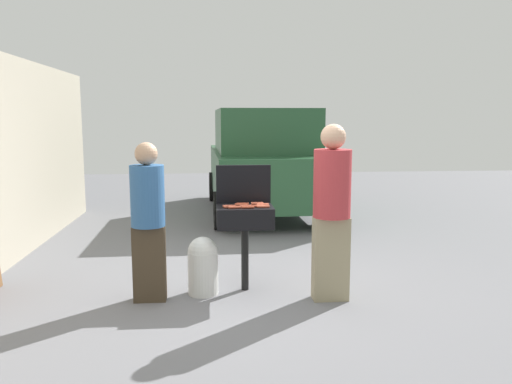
# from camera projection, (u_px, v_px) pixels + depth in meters

# --- Properties ---
(ground_plane) EXTENTS (24.00, 24.00, 0.00)m
(ground_plane) POSITION_uv_depth(u_px,v_px,m) (251.00, 291.00, 5.50)
(ground_plane) COLOR slate
(bbq_grill) EXTENTS (0.60, 0.44, 0.92)m
(bbq_grill) POSITION_uv_depth(u_px,v_px,m) (245.00, 219.00, 5.43)
(bbq_grill) COLOR black
(bbq_grill) RESTS_ON ground
(grill_lid_open) EXTENTS (0.60, 0.05, 0.42)m
(grill_lid_open) POSITION_uv_depth(u_px,v_px,m) (243.00, 184.00, 5.60)
(grill_lid_open) COLOR black
(grill_lid_open) RESTS_ON bbq_grill
(hot_dog_0) EXTENTS (0.13, 0.03, 0.03)m
(hot_dog_0) POSITION_uv_depth(u_px,v_px,m) (257.00, 204.00, 5.49)
(hot_dog_0) COLOR #B74C33
(hot_dog_0) RESTS_ON bbq_grill
(hot_dog_1) EXTENTS (0.13, 0.03, 0.03)m
(hot_dog_1) POSITION_uv_depth(u_px,v_px,m) (229.00, 206.00, 5.35)
(hot_dog_1) COLOR #C6593D
(hot_dog_1) RESTS_ON bbq_grill
(hot_dog_2) EXTENTS (0.13, 0.03, 0.03)m
(hot_dog_2) POSITION_uv_depth(u_px,v_px,m) (263.00, 207.00, 5.31)
(hot_dog_2) COLOR #C6593D
(hot_dog_2) RESTS_ON bbq_grill
(hot_dog_3) EXTENTS (0.13, 0.03, 0.03)m
(hot_dog_3) POSITION_uv_depth(u_px,v_px,m) (230.00, 207.00, 5.29)
(hot_dog_3) COLOR #B74C33
(hot_dog_3) RESTS_ON bbq_grill
(hot_dog_4) EXTENTS (0.13, 0.04, 0.03)m
(hot_dog_4) POSITION_uv_depth(u_px,v_px,m) (235.00, 207.00, 5.27)
(hot_dog_4) COLOR #B74C33
(hot_dog_4) RESTS_ON bbq_grill
(hot_dog_5) EXTENTS (0.13, 0.04, 0.03)m
(hot_dog_5) POSITION_uv_depth(u_px,v_px,m) (257.00, 203.00, 5.53)
(hot_dog_5) COLOR #C6593D
(hot_dog_5) RESTS_ON bbq_grill
(hot_dog_6) EXTENTS (0.13, 0.04, 0.03)m
(hot_dog_6) POSITION_uv_depth(u_px,v_px,m) (263.00, 204.00, 5.46)
(hot_dog_6) COLOR #C6593D
(hot_dog_6) RESTS_ON bbq_grill
(hot_dog_7) EXTENTS (0.13, 0.04, 0.03)m
(hot_dog_7) POSITION_uv_depth(u_px,v_px,m) (263.00, 205.00, 5.40)
(hot_dog_7) COLOR #C6593D
(hot_dog_7) RESTS_ON bbq_grill
(hot_dog_8) EXTENTS (0.13, 0.03, 0.03)m
(hot_dog_8) POSITION_uv_depth(u_px,v_px,m) (246.00, 206.00, 5.35)
(hot_dog_8) COLOR #C6593D
(hot_dog_8) RESTS_ON bbq_grill
(hot_dog_9) EXTENTS (0.13, 0.03, 0.03)m
(hot_dog_9) POSITION_uv_depth(u_px,v_px,m) (248.00, 207.00, 5.27)
(hot_dog_9) COLOR #AD4228
(hot_dog_9) RESTS_ON bbq_grill
(hot_dog_10) EXTENTS (0.13, 0.03, 0.03)m
(hot_dog_10) POSITION_uv_depth(u_px,v_px,m) (243.00, 204.00, 5.49)
(hot_dog_10) COLOR #AD4228
(hot_dog_10) RESTS_ON bbq_grill
(hot_dog_11) EXTENTS (0.13, 0.04, 0.03)m
(hot_dog_11) POSITION_uv_depth(u_px,v_px,m) (258.00, 206.00, 5.35)
(hot_dog_11) COLOR #B74C33
(hot_dog_11) RESTS_ON bbq_grill
(hot_dog_12) EXTENTS (0.13, 0.03, 0.03)m
(hot_dog_12) POSITION_uv_depth(u_px,v_px,m) (241.00, 205.00, 5.42)
(hot_dog_12) COLOR #AD4228
(hot_dog_12) RESTS_ON bbq_grill
(hot_dog_13) EXTENTS (0.13, 0.03, 0.03)m
(hot_dog_13) POSITION_uv_depth(u_px,v_px,m) (241.00, 204.00, 5.45)
(hot_dog_13) COLOR #AD4228
(hot_dog_13) RESTS_ON bbq_grill
(propane_tank) EXTENTS (0.32, 0.32, 0.62)m
(propane_tank) POSITION_uv_depth(u_px,v_px,m) (203.00, 264.00, 5.36)
(propane_tank) COLOR silver
(propane_tank) RESTS_ON ground
(person_left) EXTENTS (0.34, 0.34, 1.62)m
(person_left) POSITION_uv_depth(u_px,v_px,m) (148.00, 216.00, 5.09)
(person_left) COLOR #3F3323
(person_left) RESTS_ON ground
(person_right) EXTENTS (0.38, 0.38, 1.79)m
(person_right) POSITION_uv_depth(u_px,v_px,m) (332.00, 206.00, 5.11)
(person_right) COLOR gray
(person_right) RESTS_ON ground
(parked_minivan) EXTENTS (2.13, 4.45, 2.02)m
(parked_minivan) POSITION_uv_depth(u_px,v_px,m) (263.00, 161.00, 9.97)
(parked_minivan) COLOR #234C2D
(parked_minivan) RESTS_ON ground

